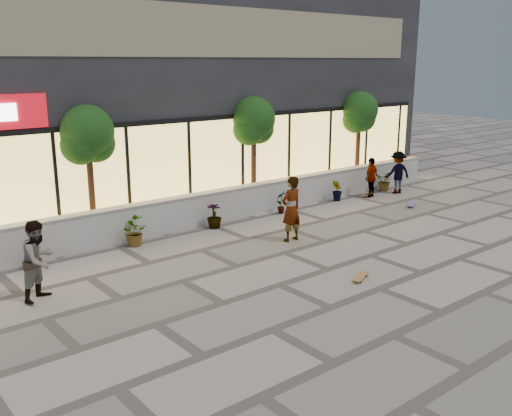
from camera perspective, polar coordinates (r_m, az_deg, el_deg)
ground at (r=13.54m, az=12.27°, el=-7.90°), size 80.00×80.00×0.00m
planter_wall at (r=18.29m, az=-4.95°, el=0.01°), size 22.00×0.42×1.04m
retail_building at (r=22.48m, az=-13.27°, el=11.99°), size 24.00×9.17×8.50m
shrub_b at (r=15.46m, az=-21.48°, el=-4.15°), size 0.57×0.57×0.81m
shrub_c at (r=16.45m, az=-12.21°, el=-2.36°), size 0.68×0.77×0.81m
shrub_d at (r=17.83m, az=-4.20°, el=-0.75°), size 0.64×0.64×0.81m
shrub_e at (r=19.51m, az=2.54°, el=0.61°), size 0.46×0.35×0.81m
shrub_f at (r=21.43m, az=8.14°, el=1.74°), size 0.55×0.57×0.81m
shrub_g at (r=23.53m, az=12.79°, el=2.67°), size 0.77×0.84×0.81m
tree_midwest at (r=16.79m, az=-16.48°, el=6.73°), size 1.60×1.50×3.92m
tree_mideast at (r=19.88m, az=-0.24°, el=8.44°), size 1.60×1.50×3.92m
tree_east at (r=23.71m, az=10.29°, el=9.19°), size 1.60×1.50×3.92m
skater_center at (r=16.41m, az=3.54°, el=-0.09°), size 0.71×0.48×1.91m
skater_left at (r=13.26m, az=-20.89°, el=-4.90°), size 1.10×1.03×1.79m
skater_right_near at (r=22.25m, az=11.46°, el=3.02°), size 0.96×0.55×1.53m
skater_right_far at (r=23.11m, az=13.98°, el=3.47°), size 1.22×0.93×1.67m
skateboard_center at (r=13.97m, az=10.44°, el=-6.75°), size 0.76×0.46×0.09m
skateboard_right_near at (r=22.45m, az=11.18°, el=1.32°), size 0.72×0.30×0.08m
skateboard_right_far at (r=21.28m, az=15.23°, el=0.38°), size 0.77×0.57×0.09m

